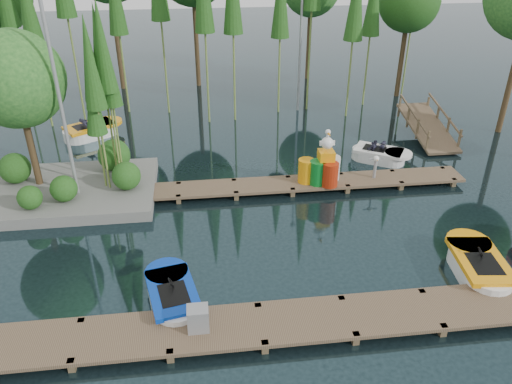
{
  "coord_description": "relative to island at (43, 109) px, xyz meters",
  "views": [
    {
      "loc": [
        -1.23,
        -13.34,
        8.79
      ],
      "look_at": [
        0.5,
        0.5,
        1.1
      ],
      "focal_mm": 35.0,
      "sensor_mm": 36.0,
      "label": 1
    }
  ],
  "objects": [
    {
      "name": "boat_yellow_near",
      "position": [
        12.59,
        -6.35,
        -2.91
      ],
      "size": [
        1.57,
        2.91,
        0.94
      ],
      "rotation": [
        0.0,
        0.0,
        -0.03
      ],
      "color": "white",
      "rests_on": "ground"
    },
    {
      "name": "boat_white_far",
      "position": [
        12.41,
        1.23,
        -2.93
      ],
      "size": [
        2.64,
        2.21,
        1.15
      ],
      "rotation": [
        0.0,
        0.0,
        0.14
      ],
      "color": "white",
      "rests_on": "ground"
    },
    {
      "name": "ramp",
      "position": [
        15.3,
        3.21,
        -2.6
      ],
      "size": [
        1.5,
        3.94,
        1.49
      ],
      "color": "brown",
      "rests_on": "ground"
    },
    {
      "name": "far_dock",
      "position": [
        7.3,
        -0.79,
        -2.95
      ],
      "size": [
        15.0,
        1.2,
        0.5
      ],
      "color": "brown",
      "rests_on": "ground"
    },
    {
      "name": "lamp_rear",
      "position": [
        10.3,
        7.71,
        1.08
      ],
      "size": [
        0.3,
        0.3,
        7.25
      ],
      "color": "gray",
      "rests_on": "ground"
    },
    {
      "name": "lamp_island",
      "position": [
        0.8,
        -0.79,
        1.08
      ],
      "size": [
        0.3,
        0.3,
        7.25
      ],
      "color": "gray",
      "rests_on": "ground"
    },
    {
      "name": "island",
      "position": [
        0.0,
        0.0,
        0.0
      ],
      "size": [
        6.2,
        4.2,
        6.75
      ],
      "color": "slate",
      "rests_on": "ground"
    },
    {
      "name": "drum_cluster",
      "position": [
        9.59,
        -0.95,
        -2.28
      ],
      "size": [
        1.19,
        1.09,
        2.05
      ],
      "color": "#0C6D20",
      "rests_on": "far_dock"
    },
    {
      "name": "utility_cabinet",
      "position": [
        4.81,
        -7.79,
        -2.58
      ],
      "size": [
        0.5,
        0.42,
        0.61
      ],
      "primitive_type": "cube",
      "color": "gray",
      "rests_on": "near_dock"
    },
    {
      "name": "seagull_post",
      "position": [
        11.48,
        -0.79,
        -2.29
      ],
      "size": [
        0.55,
        0.3,
        0.89
      ],
      "color": "gray",
      "rests_on": "far_dock"
    },
    {
      "name": "ground_plane",
      "position": [
        6.3,
        -3.29,
        -3.18
      ],
      "size": [
        90.0,
        90.0,
        0.0
      ],
      "primitive_type": "plane",
      "color": "#1B2E33"
    },
    {
      "name": "boat_yellow_far",
      "position": [
        0.27,
        5.33,
        -2.89
      ],
      "size": [
        2.99,
        2.52,
        1.38
      ],
      "rotation": [
        0.0,
        0.0,
        0.22
      ],
      "color": "white",
      "rests_on": "ground"
    },
    {
      "name": "yellow_barrel",
      "position": [
        8.88,
        -0.79,
        -2.44
      ],
      "size": [
        0.59,
        0.59,
        0.88
      ],
      "primitive_type": "cylinder",
      "color": "orange",
      "rests_on": "far_dock"
    },
    {
      "name": "boat_blue",
      "position": [
        4.17,
        -6.52,
        -2.94
      ],
      "size": [
        1.64,
        2.72,
        0.86
      ],
      "rotation": [
        0.0,
        0.0,
        0.21
      ],
      "color": "white",
      "rests_on": "ground"
    },
    {
      "name": "near_dock",
      "position": [
        6.3,
        -7.79,
        -2.95
      ],
      "size": [
        18.0,
        1.5,
        0.5
      ],
      "color": "brown",
      "rests_on": "ground"
    }
  ]
}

